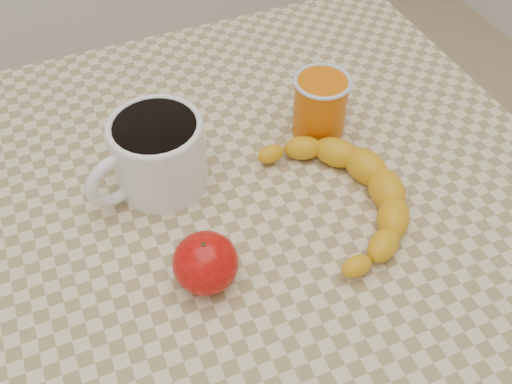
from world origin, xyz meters
name	(u,v)px	position (x,y,z in m)	size (l,w,h in m)	color
table	(256,244)	(0.00, 0.00, 0.66)	(0.80, 0.80, 0.75)	beige
coffee_mug	(157,152)	(-0.10, 0.08, 0.80)	(0.17, 0.14, 0.10)	white
orange_juice_glass	(320,105)	(0.13, 0.09, 0.80)	(0.08, 0.08, 0.09)	#DB6006
apple	(206,263)	(-0.09, -0.08, 0.78)	(0.09, 0.09, 0.07)	#8D0407
banana	(342,195)	(0.09, -0.04, 0.77)	(0.21, 0.28, 0.04)	gold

